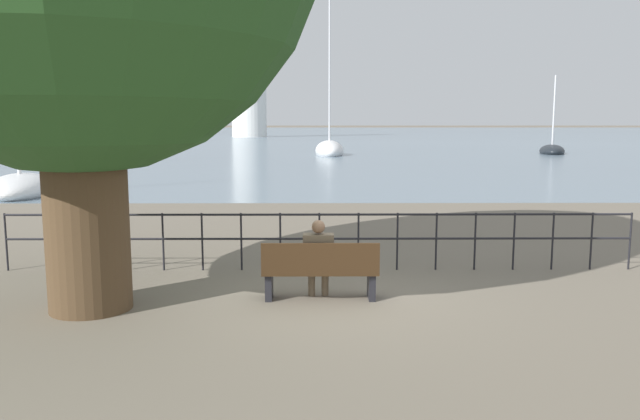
% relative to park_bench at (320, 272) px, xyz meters
% --- Properties ---
extents(ground_plane, '(1000.00, 1000.00, 0.00)m').
position_rel_park_bench_xyz_m(ground_plane, '(0.00, 0.06, -0.43)').
color(ground_plane, '#706656').
extents(harbor_water, '(600.00, 300.00, 0.01)m').
position_rel_park_bench_xyz_m(harbor_water, '(0.00, 161.37, -0.43)').
color(harbor_water, slate).
rests_on(harbor_water, ground_plane).
extents(park_bench, '(1.76, 0.45, 0.90)m').
position_rel_park_bench_xyz_m(park_bench, '(0.00, 0.00, 0.00)').
color(park_bench, brown).
rests_on(park_bench, ground_plane).
extents(seated_person_left, '(0.46, 0.35, 1.22)m').
position_rel_park_bench_xyz_m(seated_person_left, '(-0.03, 0.08, 0.24)').
color(seated_person_left, brown).
rests_on(seated_person_left, ground_plane).
extents(promenade_railing, '(11.35, 0.04, 1.05)m').
position_rel_park_bench_xyz_m(promenade_railing, '(0.00, 1.92, 0.26)').
color(promenade_railing, black).
rests_on(promenade_railing, ground_plane).
extents(sailboat_0, '(3.47, 5.48, 6.93)m').
position_rel_park_bench_xyz_m(sailboat_0, '(20.24, 44.21, -0.17)').
color(sailboat_0, black).
rests_on(sailboat_0, ground_plane).
extents(sailboat_1, '(4.07, 8.07, 8.53)m').
position_rel_park_bench_xyz_m(sailboat_1, '(-14.51, 31.58, -0.08)').
color(sailboat_1, silver).
rests_on(sailboat_1, ground_plane).
extents(sailboat_2, '(2.50, 5.75, 13.32)m').
position_rel_park_bench_xyz_m(sailboat_2, '(1.10, 41.96, -0.02)').
color(sailboat_2, white).
rests_on(sailboat_2, ground_plane).
extents(sailboat_3, '(3.57, 5.55, 7.50)m').
position_rel_park_bench_xyz_m(sailboat_3, '(-11.09, 14.08, -0.17)').
color(sailboat_3, white).
rests_on(sailboat_3, ground_plane).
extents(harbor_lighthouse, '(6.30, 6.30, 23.56)m').
position_rel_park_bench_xyz_m(harbor_lighthouse, '(-12.06, 105.76, 10.53)').
color(harbor_lighthouse, white).
rests_on(harbor_lighthouse, ground_plane).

